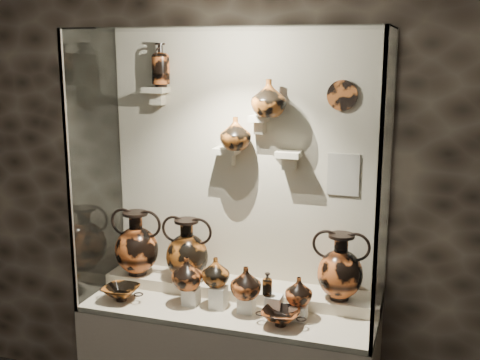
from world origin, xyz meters
name	(u,v)px	position (x,y,z in m)	size (l,w,h in m)	color
wall_back	(247,166)	(0.00, 2.50, 1.60)	(5.00, 0.02, 3.20)	black
front_tier	(230,308)	(0.00, 2.18, 0.82)	(1.68, 0.58, 0.03)	beige
rear_tier	(239,291)	(0.00, 2.35, 0.85)	(1.70, 0.25, 0.10)	beige
back_panel	(246,166)	(0.00, 2.50, 1.60)	(1.70, 0.03, 1.60)	#BDB398
glass_front	(210,188)	(0.00, 1.88, 1.60)	(1.70, 0.01, 1.60)	white
glass_left	(96,167)	(-0.85, 2.18, 1.60)	(0.01, 0.60, 1.60)	white
glass_right	(385,187)	(0.85, 2.18, 1.60)	(0.01, 0.60, 1.60)	white
glass_top	(229,29)	(0.00, 2.18, 2.40)	(1.70, 0.60, 0.01)	white
frame_post_left	(69,177)	(-0.84, 1.89, 1.60)	(0.02, 0.02, 1.60)	gray
frame_post_right	(378,200)	(0.84, 1.89, 1.60)	(0.02, 0.02, 1.60)	gray
pedestal_a	(191,296)	(-0.22, 2.13, 0.88)	(0.09, 0.09, 0.10)	silver
pedestal_b	(219,297)	(-0.05, 2.13, 0.90)	(0.09, 0.09, 0.13)	silver
pedestal_c	(247,304)	(0.12, 2.13, 0.88)	(0.09, 0.09, 0.09)	silver
pedestal_d	(274,305)	(0.28, 2.13, 0.89)	(0.09, 0.09, 0.12)	silver
pedestal_e	(298,312)	(0.42, 2.13, 0.87)	(0.09, 0.09, 0.08)	silver
bracket_ul	(156,90)	(-0.55, 2.42, 2.05)	(0.14, 0.12, 0.04)	#BDB398
bracket_ca	(226,151)	(-0.10, 2.42, 1.70)	(0.14, 0.12, 0.04)	#BDB398
bracket_cb	(259,118)	(0.10, 2.42, 1.90)	(0.10, 0.12, 0.04)	#BDB398
bracket_cc	(289,154)	(0.28, 2.42, 1.70)	(0.14, 0.12, 0.04)	#BDB398
amphora_left	(137,243)	(-0.66, 2.31, 1.10)	(0.33, 0.33, 0.41)	#B15122
amphora_mid	(187,249)	(-0.32, 2.31, 1.09)	(0.31, 0.31, 0.39)	#944D1A
amphora_right	(340,266)	(0.61, 2.31, 1.09)	(0.31, 0.31, 0.39)	#B15122
jug_a	(187,273)	(-0.24, 2.11, 1.02)	(0.18, 0.18, 0.19)	#B15122
jug_b	(216,271)	(-0.07, 2.15, 1.04)	(0.16, 0.16, 0.17)	#944D1A
jug_c	(246,282)	(0.12, 2.11, 1.01)	(0.18, 0.18, 0.18)	#B15122
jug_e	(299,291)	(0.42, 2.15, 0.99)	(0.15, 0.15, 0.16)	#B15122
lekythos_small	(267,283)	(0.24, 2.11, 1.03)	(0.07, 0.07, 0.15)	#944D1A
kylix_left	(121,292)	(-0.63, 2.05, 0.88)	(0.27, 0.23, 0.11)	#944D1A
kylix_right	(281,316)	(0.35, 2.02, 0.88)	(0.27, 0.23, 0.11)	#B15122
lekythos_tall	(161,62)	(-0.51, 2.41, 2.21)	(0.12, 0.12, 0.29)	#B15122
ovoid_vase_a	(236,133)	(-0.03, 2.38, 1.81)	(0.18, 0.18, 0.19)	#944D1A
ovoid_vase_b	(269,98)	(0.17, 2.37, 2.02)	(0.20, 0.20, 0.21)	#944D1A
wall_plate	(342,95)	(0.57, 2.47, 2.04)	(0.17, 0.17, 0.02)	#A24F20
info_placard	(343,175)	(0.59, 2.47, 1.59)	(0.18, 0.01, 0.24)	beige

